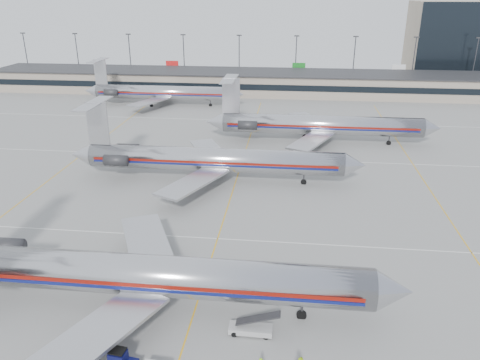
# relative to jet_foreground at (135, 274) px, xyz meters

# --- Properties ---
(ground) EXTENTS (260.00, 260.00, 0.00)m
(ground) POSITION_rel_jet_foreground_xyz_m (5.59, 4.00, -3.73)
(ground) COLOR gray
(ground) RESTS_ON ground
(apron_markings) EXTENTS (160.00, 0.15, 0.02)m
(apron_markings) POSITION_rel_jet_foreground_xyz_m (5.59, 14.00, -3.72)
(apron_markings) COLOR silver
(apron_markings) RESTS_ON ground
(terminal) EXTENTS (162.00, 17.00, 6.25)m
(terminal) POSITION_rel_jet_foreground_xyz_m (5.59, 101.98, -0.57)
(terminal) COLOR gray
(terminal) RESTS_ON ground
(light_mast_row) EXTENTS (163.60, 0.40, 15.28)m
(light_mast_row) POSITION_rel_jet_foreground_xyz_m (5.59, 116.00, 4.85)
(light_mast_row) COLOR #38383D
(light_mast_row) RESTS_ON ground
(distant_building) EXTENTS (30.00, 20.00, 25.00)m
(distant_building) POSITION_rel_jet_foreground_xyz_m (67.59, 132.00, 8.77)
(distant_building) COLOR tan
(distant_building) RESTS_ON ground
(jet_foreground) EXTENTS (49.12, 28.92, 12.86)m
(jet_foreground) POSITION_rel_jet_foreground_xyz_m (0.00, 0.00, 0.00)
(jet_foreground) COLOR #BDBCC1
(jet_foreground) RESTS_ON ground
(jet_second_row) EXTENTS (47.15, 27.76, 12.34)m
(jet_second_row) POSITION_rel_jet_foreground_xyz_m (1.25, 32.74, -0.15)
(jet_second_row) COLOR #BDBCC1
(jet_second_row) RESTS_ON ground
(jet_third_row) EXTENTS (46.08, 28.34, 12.60)m
(jet_third_row) POSITION_rel_jet_foreground_xyz_m (18.96, 54.99, -0.07)
(jet_third_row) COLOR #BDBCC1
(jet_third_row) RESTS_ON ground
(jet_back_row) EXTENTS (42.72, 26.27, 11.68)m
(jet_back_row) POSITION_rel_jet_foreground_xyz_m (-20.60, 83.41, -0.34)
(jet_back_row) COLOR #BDBCC1
(jet_back_row) RESTS_ON ground
(belt_loader) EXTENTS (4.57, 1.47, 2.42)m
(belt_loader) POSITION_rel_jet_foreground_xyz_m (11.29, -2.62, -3.08)
(belt_loader) COLOR #A0A0A0
(belt_loader) RESTS_ON ground
(cone_left) EXTENTS (0.55, 0.55, 0.58)m
(cone_left) POSITION_rel_jet_foreground_xyz_m (-3.43, -6.70, -3.44)
(cone_left) COLOR red
(cone_left) RESTS_ON ground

